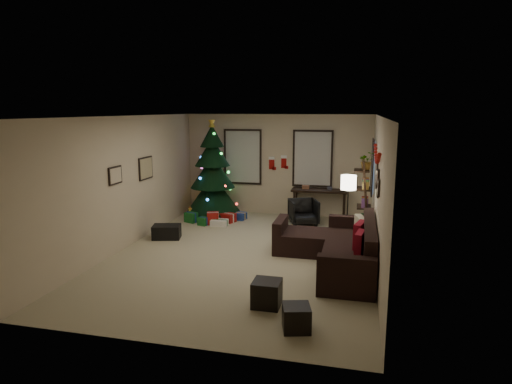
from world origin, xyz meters
TOP-DOWN VIEW (x-y plane):
  - floor at (0.00, 0.00)m, footprint 7.00×7.00m
  - ceiling at (0.00, 0.00)m, footprint 7.00×7.00m
  - wall_back at (0.00, 3.50)m, footprint 5.00×0.00m
  - wall_front at (0.00, -3.50)m, footprint 5.00×0.00m
  - wall_left at (-2.50, 0.00)m, footprint 0.00×7.00m
  - wall_right at (2.50, 0.00)m, footprint 0.00×7.00m
  - window_back_left at (-0.95, 3.47)m, footprint 1.05×0.06m
  - window_back_right at (0.95, 3.47)m, footprint 1.05×0.06m
  - window_right_wall at (2.47, 2.55)m, footprint 0.06×0.90m
  - christmas_tree at (-1.61, 2.85)m, footprint 1.43×1.43m
  - presents at (-1.41, 2.23)m, footprint 1.50×1.01m
  - sofa at (1.84, -0.13)m, footprint 1.92×2.78m
  - pillow_red_a at (2.21, -0.89)m, footprint 0.18×0.44m
  - pillow_red_b at (2.21, -0.35)m, footprint 0.24×0.48m
  - pillow_cream at (2.21, 0.18)m, footprint 0.22×0.47m
  - ottoman_near at (0.91, -2.15)m, footprint 0.40×0.40m
  - ottoman_far at (1.44, -2.76)m, footprint 0.43×0.43m
  - desk at (1.18, 3.22)m, footprint 1.44×0.52m
  - desk_chair at (0.85, 2.57)m, footprint 0.78×0.76m
  - bookshelf at (2.30, 1.55)m, footprint 0.30×0.53m
  - potted_plant at (2.30, 1.51)m, footprint 0.56×0.53m
  - floor_lamp at (1.95, 1.06)m, footprint 0.32×0.32m
  - art_map at (-2.48, 0.82)m, footprint 0.04×0.60m
  - art_abstract at (-2.48, -0.44)m, footprint 0.04×0.45m
  - gallery at (2.48, -0.07)m, footprint 0.03×1.25m
  - garland at (2.45, 0.10)m, footprint 0.08×1.90m
  - stocking_left at (-0.14, 3.49)m, footprint 0.20×0.05m
  - stocking_right at (0.19, 3.51)m, footprint 0.20×0.05m
  - storage_bin at (-1.95, 0.65)m, footprint 0.68×0.54m

SIDE VIEW (x-z plane):
  - floor at x=0.00m, z-range 0.00..0.00m
  - presents at x=-1.41m, z-range -0.03..0.27m
  - storage_bin at x=-1.95m, z-range 0.00..0.30m
  - ottoman_far at x=1.44m, z-range 0.00..0.33m
  - ottoman_near at x=0.91m, z-range 0.00..0.38m
  - sofa at x=1.84m, z-range -0.15..0.72m
  - desk_chair at x=0.85m, z-range 0.00..0.63m
  - pillow_cream at x=2.21m, z-range 0.41..0.85m
  - pillow_red_a at x=2.21m, z-range 0.43..0.85m
  - pillow_red_b at x=2.21m, z-range 0.41..0.87m
  - desk at x=1.18m, z-range 0.30..1.08m
  - bookshelf at x=2.30m, z-range -0.03..1.76m
  - christmas_tree at x=-1.61m, z-range -0.23..2.43m
  - floor_lamp at x=1.95m, z-range 0.50..2.00m
  - wall_left at x=-2.50m, z-range -2.15..4.85m
  - wall_right at x=2.50m, z-range -2.15..4.85m
  - wall_back at x=0.00m, z-range -1.15..3.85m
  - wall_front at x=0.00m, z-range -1.15..3.85m
  - stocking_left at x=-0.14m, z-range 1.22..1.58m
  - stocking_right at x=0.19m, z-range 1.26..1.62m
  - window_right_wall at x=2.47m, z-range 0.85..2.15m
  - art_map at x=-2.48m, z-range 1.29..1.79m
  - window_back_left at x=-0.95m, z-range 0.80..2.30m
  - window_back_right at x=0.95m, z-range 0.80..2.30m
  - art_abstract at x=-2.48m, z-range 1.39..1.74m
  - gallery at x=2.48m, z-range 1.30..1.84m
  - potted_plant at x=2.30m, z-range 1.56..2.06m
  - garland at x=2.45m, z-range 1.87..2.17m
  - ceiling at x=0.00m, z-range 2.70..2.70m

